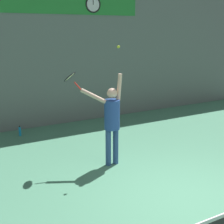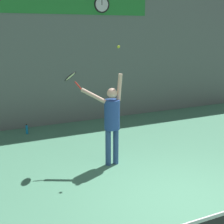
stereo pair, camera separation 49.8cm
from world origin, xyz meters
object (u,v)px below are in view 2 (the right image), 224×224
at_px(tennis_racket, 71,77).
at_px(water_bottle, 27,129).
at_px(tennis_ball, 119,47).
at_px(tennis_player, 112,118).
at_px(scoreboard_clock, 102,4).

distance_m(tennis_racket, water_bottle, 3.33).
relative_size(tennis_ball, water_bottle, 0.21).
distance_m(tennis_player, tennis_racket, 1.31).
bearing_deg(tennis_racket, scoreboard_clock, 56.42).
relative_size(tennis_player, tennis_racket, 5.03).
relative_size(tennis_player, water_bottle, 6.88).
distance_m(scoreboard_clock, tennis_player, 4.85).
relative_size(scoreboard_clock, tennis_player, 0.25).
bearing_deg(tennis_player, tennis_racket, 146.80).
height_order(tennis_player, tennis_racket, tennis_racket).
height_order(scoreboard_clock, water_bottle, scoreboard_clock).
height_order(scoreboard_clock, tennis_player, scoreboard_clock).
height_order(scoreboard_clock, tennis_racket, scoreboard_clock).
bearing_deg(scoreboard_clock, tennis_player, -110.11).
height_order(tennis_player, water_bottle, tennis_player).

